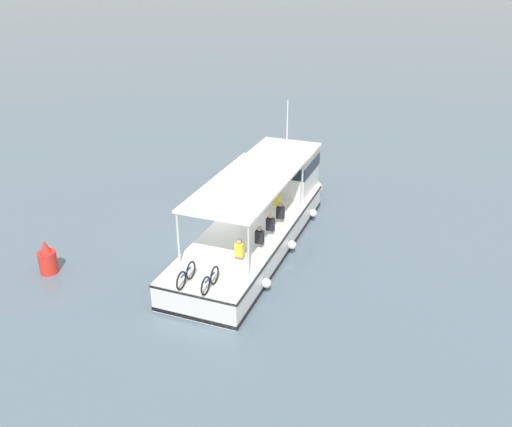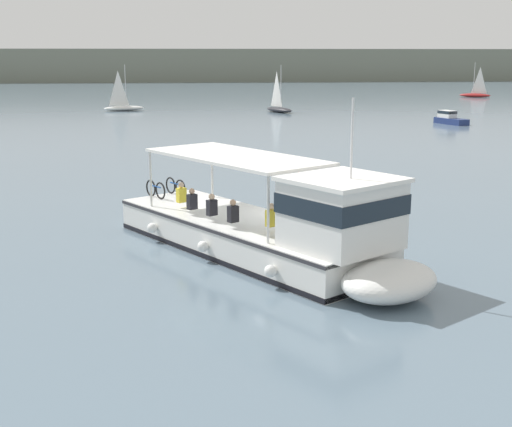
{
  "view_description": "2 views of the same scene",
  "coord_description": "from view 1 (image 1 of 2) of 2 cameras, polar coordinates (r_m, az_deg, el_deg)",
  "views": [
    {
      "loc": [
        -17.97,
        10.8,
        11.12
      ],
      "look_at": [
        -1.27,
        -1.12,
        1.4
      ],
      "focal_mm": 37.59,
      "sensor_mm": 36.0,
      "label": 1
    },
    {
      "loc": [
        -3.47,
        -22.64,
        6.42
      ],
      "look_at": [
        -1.27,
        -1.12,
        1.4
      ],
      "focal_mm": 47.85,
      "sensor_mm": 36.0,
      "label": 2
    }
  ],
  "objects": [
    {
      "name": "ferry_main",
      "position": [
        23.73,
        0.89,
        0.14
      ],
      "size": [
        9.62,
        12.29,
        5.32
      ],
      "color": "white",
      "rests_on": "ground"
    },
    {
      "name": "channel_buoy",
      "position": [
        22.46,
        -21.31,
        -4.6
      ],
      "size": [
        0.7,
        0.7,
        1.4
      ],
      "color": "red",
      "rests_on": "ground"
    },
    {
      "name": "ground_plane",
      "position": [
        23.73,
        -3.98,
        -2.66
      ],
      "size": [
        400.0,
        400.0,
        0.0
      ],
      "primitive_type": "plane",
      "color": "slate"
    }
  ]
}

